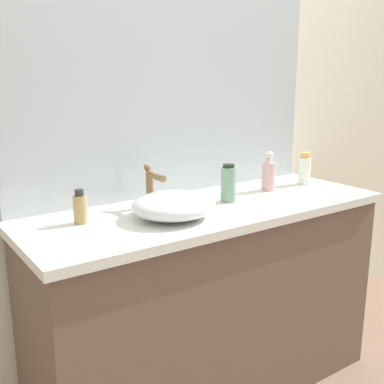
{
  "coord_description": "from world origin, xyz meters",
  "views": [
    {
      "loc": [
        -1.19,
        -1.09,
        1.4
      ],
      "look_at": [
        -0.16,
        0.39,
        0.95
      ],
      "focal_mm": 43.98,
      "sensor_mm": 36.0,
      "label": 1
    }
  ],
  "objects_px": {
    "sink_basin": "(174,205)",
    "lotion_bottle": "(228,184)",
    "spray_can": "(305,169)",
    "soap_dispenser": "(268,174)",
    "perfume_bottle": "(80,208)"
  },
  "relations": [
    {
      "from": "lotion_bottle",
      "to": "sink_basin",
      "type": "bearing_deg",
      "value": -167.92
    },
    {
      "from": "soap_dispenser",
      "to": "spray_can",
      "type": "relative_size",
      "value": 1.18
    },
    {
      "from": "sink_basin",
      "to": "spray_can",
      "type": "distance_m",
      "value": 0.86
    },
    {
      "from": "soap_dispenser",
      "to": "lotion_bottle",
      "type": "bearing_deg",
      "value": -169.39
    },
    {
      "from": "perfume_bottle",
      "to": "sink_basin",
      "type": "bearing_deg",
      "value": -23.03
    },
    {
      "from": "lotion_bottle",
      "to": "spray_can",
      "type": "xyz_separation_m",
      "value": [
        0.53,
        0.05,
        -0.0
      ]
    },
    {
      "from": "soap_dispenser",
      "to": "sink_basin",
      "type": "bearing_deg",
      "value": -168.61
    },
    {
      "from": "perfume_bottle",
      "to": "lotion_bottle",
      "type": "bearing_deg",
      "value": -5.94
    },
    {
      "from": "sink_basin",
      "to": "soap_dispenser",
      "type": "xyz_separation_m",
      "value": [
        0.61,
        0.12,
        0.03
      ]
    },
    {
      "from": "soap_dispenser",
      "to": "spray_can",
      "type": "bearing_deg",
      "value": -0.77
    },
    {
      "from": "sink_basin",
      "to": "lotion_bottle",
      "type": "bearing_deg",
      "value": 12.08
    },
    {
      "from": "lotion_bottle",
      "to": "perfume_bottle",
      "type": "bearing_deg",
      "value": 174.06
    },
    {
      "from": "spray_can",
      "to": "sink_basin",
      "type": "bearing_deg",
      "value": -172.04
    },
    {
      "from": "sink_basin",
      "to": "spray_can",
      "type": "relative_size",
      "value": 2.06
    },
    {
      "from": "sink_basin",
      "to": "lotion_bottle",
      "type": "xyz_separation_m",
      "value": [
        0.32,
        0.07,
        0.03
      ]
    }
  ]
}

